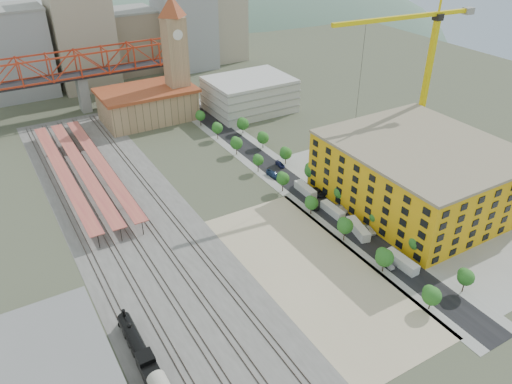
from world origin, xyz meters
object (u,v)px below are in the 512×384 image
site_trailer_b (358,229)px  site_trailer_c (333,210)px  site_trailer_a (402,262)px  clock_tower (175,46)px  car_0 (383,260)px  tower_crane (422,58)px  site_trailer_d (305,190)px  construction_building (419,173)px  locomotive (140,351)px

site_trailer_b → site_trailer_c: bearing=103.4°
site_trailer_b → site_trailer_a: bearing=-76.6°
clock_tower → car_0: bearing=-87.6°
site_trailer_c → site_trailer_b: bearing=-89.8°
tower_crane → site_trailer_d: tower_crane is taller
site_trailer_c → tower_crane: bearing=20.5°
site_trailer_c → car_0: site_trailer_c is taller
clock_tower → site_trailer_d: (8.00, -79.46, -27.44)m
construction_building → site_trailer_d: 34.12m
site_trailer_d → car_0: site_trailer_d is taller
site_trailer_b → car_0: 13.35m
site_trailer_a → site_trailer_b: site_trailer_b is taller
clock_tower → locomotive: clock_tower is taller
locomotive → site_trailer_b: bearing=9.8°
construction_building → site_trailer_d: bearing=141.7°
construction_building → car_0: (-29.00, -17.30, -8.64)m
clock_tower → site_trailer_d: 84.45m
tower_crane → car_0: 73.10m
construction_building → tower_crane: (20.66, 24.13, 25.42)m
site_trailer_b → site_trailer_d: (0.00, 24.83, -0.08)m
clock_tower → site_trailer_a: bearing=-86.2°
construction_building → site_trailer_c: 28.13m
clock_tower → locomotive: size_ratio=2.15×
site_trailer_c → site_trailer_d: size_ratio=0.96×
construction_building → site_trailer_c: construction_building is taller
locomotive → clock_tower: bearing=63.4°
clock_tower → locomotive: (-58.00, -115.67, -26.44)m
clock_tower → site_trailer_c: (8.00, -93.08, -27.49)m
construction_building → locomotive: bearing=-170.3°
tower_crane → car_0: size_ratio=12.57×
site_trailer_b → locomotive: bearing=-156.8°
site_trailer_a → car_0: (-3.00, 3.45, -0.55)m
locomotive → car_0: locomotive is taller
site_trailer_a → construction_building: bearing=37.0°
locomotive → site_trailer_d: bearing=28.7°
clock_tower → construction_building: 107.36m
site_trailer_b → car_0: bearing=-89.6°
site_trailer_a → site_trailer_d: bearing=88.4°
site_trailer_b → car_0: (-3.00, -13.00, -0.57)m
locomotive → site_trailer_c: 69.77m
locomotive → site_trailer_a: 66.20m
car_0 → site_trailer_a: bearing=-41.6°
car_0 → clock_tower: bearing=99.8°
construction_building → car_0: 34.86m
construction_building → site_trailer_b: (-26.00, -4.30, -8.07)m
site_trailer_a → site_trailer_c: bearing=88.4°
construction_building → locomotive: 93.60m
tower_crane → site_trailer_a: tower_crane is taller
site_trailer_a → car_0: bearing=129.4°
site_trailer_c → construction_building: bearing=-14.7°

